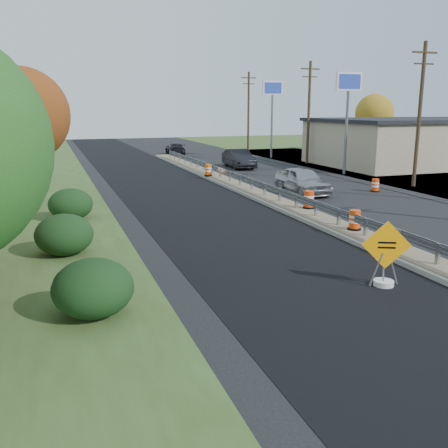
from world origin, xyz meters
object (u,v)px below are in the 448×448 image
object	(u,v)px
barrel_median_near	(355,220)
car_dark_mid	(239,159)
caution_sign	(385,270)
barrel_median_far	(208,170)
barrel_median_mid	(309,200)
car_dark_far	(175,149)
car_silver	(302,180)
barrel_shoulder_near	(375,185)

from	to	relation	value
barrel_median_near	car_dark_mid	size ratio (longest dim) A/B	0.17
caution_sign	car_dark_mid	distance (m)	30.38
barrel_median_far	car_dark_mid	distance (m)	7.45
barrel_median_mid	car_dark_far	size ratio (longest dim) A/B	0.19
caution_sign	barrel_median_far	distance (m)	23.93
caution_sign	barrel_median_near	size ratio (longest dim) A/B	2.40
barrel_median_far	car_silver	world-z (taller)	car_silver
caution_sign	barrel_median_mid	bearing A→B (deg)	98.17
barrel_median_near	barrel_median_far	distance (m)	18.25
caution_sign	car_dark_far	distance (m)	43.85
barrel_median_mid	barrel_median_far	distance (m)	13.58
car_dark_far	caution_sign	bearing A→B (deg)	91.20
barrel_median_far	caution_sign	bearing A→B (deg)	-94.80
car_silver	car_dark_far	distance (m)	27.99
barrel_median_near	barrel_median_far	world-z (taller)	barrel_median_far
car_dark_mid	barrel_median_far	bearing A→B (deg)	-126.38
barrel_median_far	car_silver	bearing A→B (deg)	-66.37
car_dark_mid	barrel_shoulder_near	bearing A→B (deg)	-73.72
barrel_median_mid	barrel_shoulder_near	world-z (taller)	barrel_median_mid
car_silver	car_dark_mid	bearing A→B (deg)	84.86
caution_sign	barrel_shoulder_near	world-z (taller)	caution_sign
caution_sign	barrel_median_near	world-z (taller)	caution_sign
car_dark_far	barrel_median_far	bearing A→B (deg)	90.12
barrel_median_mid	barrel_median_far	xyz separation A→B (m)	(-1.10, 13.54, -0.02)
barrel_median_mid	barrel_shoulder_near	distance (m)	8.46
barrel_median_mid	car_dark_far	distance (m)	33.35
caution_sign	barrel_shoulder_near	size ratio (longest dim) A/B	2.45
caution_sign	barrel_shoulder_near	distance (m)	17.98
barrel_median_near	car_dark_far	distance (m)	38.06
barrel_median_mid	car_dark_far	bearing A→B (deg)	87.85
car_silver	car_dark_mid	xyz separation A→B (m)	(1.11, 13.96, 0.01)
barrel_median_far	barrel_shoulder_near	bearing A→B (deg)	-47.63
barrel_shoulder_near	car_dark_mid	size ratio (longest dim) A/B	0.16
car_dark_mid	car_dark_far	xyz separation A→B (m)	(-2.33, 14.00, -0.15)
car_dark_far	barrel_shoulder_near	bearing A→B (deg)	108.55
barrel_shoulder_near	barrel_median_mid	bearing A→B (deg)	-148.49
barrel_median_near	car_dark_mid	bearing A→B (deg)	80.55
barrel_shoulder_near	car_dark_mid	world-z (taller)	car_dark_mid
caution_sign	car_silver	size ratio (longest dim) A/B	0.42
barrel_shoulder_near	car_silver	bearing A→B (deg)	168.76
barrel_shoulder_near	car_silver	world-z (taller)	car_silver
caution_sign	barrel_median_mid	xyz separation A→B (m)	(3.10, 10.31, 0.15)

